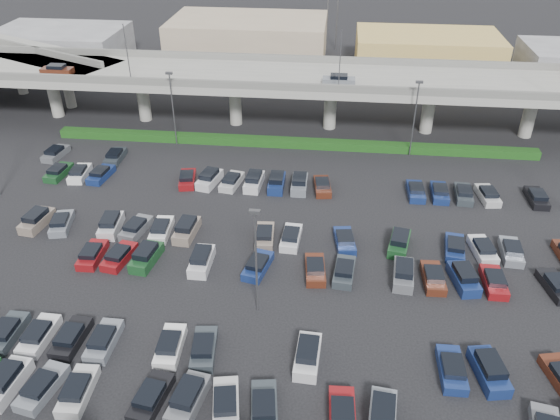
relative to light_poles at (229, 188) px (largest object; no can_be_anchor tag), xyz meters
name	(u,v)px	position (x,y,z in m)	size (l,w,h in m)	color
ground	(269,254)	(4.13, -2.00, -6.24)	(280.00, 280.00, 0.00)	black
overpass	(295,81)	(3.95, 29.99, 0.73)	(150.00, 13.00, 15.80)	gray
hedge	(291,143)	(4.13, 23.00, -5.69)	(66.00, 1.60, 1.10)	#113A11
parked_cars	(254,273)	(3.18, -5.74, -5.62)	(63.10, 41.64, 1.67)	maroon
light_poles	(229,188)	(0.00, 0.00, 0.00)	(66.90, 48.38, 10.30)	#47484C
distant_buildings	(374,48)	(16.50, 59.81, -2.49)	(138.00, 24.00, 9.00)	slate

